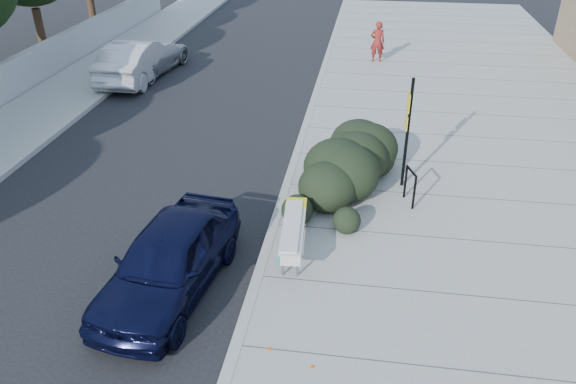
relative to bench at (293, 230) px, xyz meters
The scene contains 12 objects.
ground 1.36m from the bench, 120.85° to the right, with size 120.00×120.00×0.00m, color black.
sidewalk_near 6.44m from the bench, 38.64° to the left, with size 11.20×50.00×0.15m, color gray.
curb_near 4.09m from the bench, 98.50° to the left, with size 0.22×50.00×0.17m, color #9E9E99.
curb_far 9.50m from the bench, 155.05° to the left, with size 0.22×50.00×0.17m, color #9E9E99.
bench is the anchor object (origin of this frame).
bike_rack 3.61m from the bench, 43.88° to the left, with size 0.25×0.61×0.93m.
sign_post 4.35m from the bench, 54.43° to the left, with size 0.12×0.34×2.97m.
hedge 3.21m from the bench, 73.63° to the left, with size 2.18×4.35×1.63m, color black.
sedan_navy 2.74m from the bench, 146.73° to the right, with size 1.75×4.35×1.48m, color black.
wagon_silver 13.95m from the bench, 125.40° to the left, with size 1.73×4.96×1.63m, color silver.
suv_silver 14.90m from the bench, 122.92° to the left, with size 2.18×4.73×1.31m, color gray.
pedestrian 15.04m from the bench, 83.77° to the left, with size 0.64×0.42×1.75m, color maroon.
Camera 1 is at (2.00, -9.09, 7.41)m, focal length 35.00 mm.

